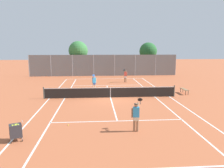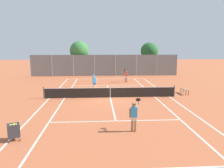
{
  "view_description": "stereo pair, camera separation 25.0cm",
  "coord_description": "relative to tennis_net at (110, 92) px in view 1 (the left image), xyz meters",
  "views": [
    {
      "loc": [
        -1.3,
        -19.39,
        4.59
      ],
      "look_at": [
        0.26,
        1.5,
        1.0
      ],
      "focal_mm": 35.0,
      "sensor_mm": 36.0,
      "label": 1
    },
    {
      "loc": [
        -1.05,
        -19.41,
        4.59
      ],
      "look_at": [
        0.26,
        1.5,
        1.0
      ],
      "focal_mm": 35.0,
      "sensor_mm": 36.0,
      "label": 2
    }
  ],
  "objects": [
    {
      "name": "player_far_left",
      "position": [
        -1.49,
        3.5,
        0.42
      ],
      "size": [
        0.45,
        0.88,
        1.77
      ],
      "color": "beige",
      "rests_on": "ground"
    },
    {
      "name": "ball_cart",
      "position": [
        -5.25,
        -8.93,
        0.02
      ],
      "size": [
        0.76,
        0.68,
        0.96
      ],
      "color": "#2D2D33",
      "rests_on": "ground"
    },
    {
      "name": "loose_tennis_ball_3",
      "position": [
        0.71,
        8.42,
        -0.48
      ],
      "size": [
        0.07,
        0.07,
        0.07
      ],
      "primitive_type": "sphere",
      "color": "#D1DB33",
      "rests_on": "ground"
    },
    {
      "name": "player_near_side",
      "position": [
        0.86,
        -8.12,
        0.42
      ],
      "size": [
        0.71,
        0.72,
        1.77
      ],
      "color": "#936B4C",
      "rests_on": "ground"
    },
    {
      "name": "tennis_net",
      "position": [
        0.0,
        0.0,
        0.0
      ],
      "size": [
        12.0,
        0.1,
        1.07
      ],
      "color": "#474C47",
      "rests_on": "ground"
    },
    {
      "name": "back_fence",
      "position": [
        -0.0,
        15.1,
        1.17
      ],
      "size": [
        23.3,
        0.08,
        3.36
      ],
      "color": "gray",
      "rests_on": "ground"
    },
    {
      "name": "loose_tennis_ball_0",
      "position": [
        -3.28,
        5.2,
        -0.48
      ],
      "size": [
        0.07,
        0.07,
        0.07
      ],
      "primitive_type": "sphere",
      "color": "#D1DB33",
      "rests_on": "ground"
    },
    {
      "name": "court_line_markings",
      "position": [
        0.0,
        0.0,
        -0.51
      ],
      "size": [
        11.1,
        23.9,
        0.01
      ],
      "color": "silver",
      "rests_on": "ground"
    },
    {
      "name": "tree_behind_left",
      "position": [
        -4.05,
        16.83,
        3.33
      ],
      "size": [
        3.11,
        3.11,
        5.5
      ],
      "color": "brown",
      "rests_on": "ground"
    },
    {
      "name": "loose_tennis_ball_2",
      "position": [
        -2.96,
        -6.98,
        -0.48
      ],
      "size": [
        0.07,
        0.07,
        0.07
      ],
      "primitive_type": "sphere",
      "color": "#D1DB33",
      "rests_on": "ground"
    },
    {
      "name": "loose_tennis_ball_1",
      "position": [
        2.46,
        11.02,
        -0.48
      ],
      "size": [
        0.07,
        0.07,
        0.07
      ],
      "primitive_type": "sphere",
      "color": "#D1DB33",
      "rests_on": "ground"
    },
    {
      "name": "ground_plane",
      "position": [
        0.0,
        0.0,
        -0.51
      ],
      "size": [
        120.0,
        120.0,
        0.0
      ],
      "primitive_type": "plane",
      "color": "#B25B38"
    },
    {
      "name": "player_far_right",
      "position": [
        2.53,
        8.52,
        0.42
      ],
      "size": [
        0.63,
        0.76,
        1.77
      ],
      "color": "#936B4C",
      "rests_on": "ground"
    },
    {
      "name": "courtside_bench",
      "position": [
        7.41,
        1.18,
        -0.1
      ],
      "size": [
        0.36,
        1.5,
        0.47
      ],
      "color": "olive",
      "rests_on": "ground"
    },
    {
      "name": "tree_behind_right",
      "position": [
        8.02,
        19.14,
        3.21
      ],
      "size": [
        3.09,
        3.09,
        5.34
      ],
      "color": "brown",
      "rests_on": "ground"
    }
  ]
}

